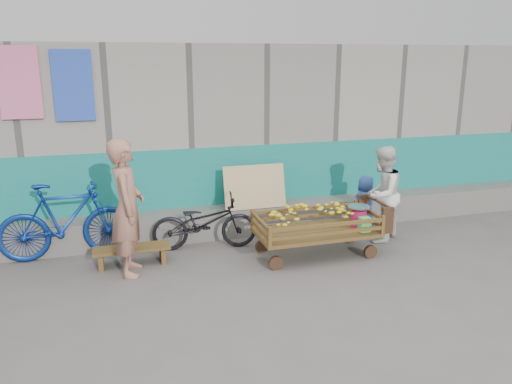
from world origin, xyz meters
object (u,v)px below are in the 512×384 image
object	(u,v)px
bench	(132,252)
woman	(382,194)
child	(365,203)
bicycle_dark	(205,223)
bicycle_blue	(66,221)
banana_cart	(314,220)
vendor_man	(127,208)

from	to	relation	value
bench	woman	bearing A→B (deg)	-1.89
child	bicycle_dark	size ratio (longest dim) A/B	0.60
bench	bicycle_blue	world-z (taller)	bicycle_blue
woman	bicycle_blue	xyz separation A→B (m)	(-4.64, 0.64, -0.19)
child	bicycle_dark	distance (m)	2.70
woman	bicycle_blue	world-z (taller)	woman
bicycle_blue	banana_cart	bearing A→B (deg)	-106.78
vendor_man	bench	bearing A→B (deg)	0.76
bicycle_blue	vendor_man	bearing A→B (deg)	-134.97
bench	bicycle_dark	bearing A→B (deg)	16.34
bench	bicycle_dark	xyz separation A→B (m)	(1.09, 0.32, 0.22)
vendor_man	bicycle_blue	distance (m)	1.20
banana_cart	bicycle_blue	xyz separation A→B (m)	(-3.39, 0.94, 0.01)
child	bicycle_dark	bearing A→B (deg)	-20.23
banana_cart	bicycle_dark	world-z (taller)	bicycle_dark
bicycle_dark	bicycle_blue	xyz separation A→B (m)	(-1.94, 0.20, 0.15)
banana_cart	bicycle_dark	size ratio (longest dim) A/B	1.22
banana_cart	child	xyz separation A→B (m)	(1.24, 0.79, -0.08)
banana_cart	bench	bearing A→B (deg)	170.60
child	bicycle_blue	bearing A→B (deg)	-23.17
child	bicycle_blue	size ratio (longest dim) A/B	0.50
bicycle_dark	vendor_man	bearing A→B (deg)	125.72
vendor_man	child	world-z (taller)	vendor_man
banana_cart	woman	bearing A→B (deg)	13.34
banana_cart	bicycle_dark	xyz separation A→B (m)	(-1.45, 0.74, -0.14)
bench	bicycle_dark	world-z (taller)	bicycle_dark
child	vendor_man	bearing A→B (deg)	-11.74
vendor_man	woman	bearing A→B (deg)	-81.52
bicycle_dark	bicycle_blue	bearing A→B (deg)	91.88
vendor_man	bicycle_dark	distance (m)	1.36
vendor_man	bicycle_dark	world-z (taller)	vendor_man
bench	child	size ratio (longest dim) A/B	1.12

